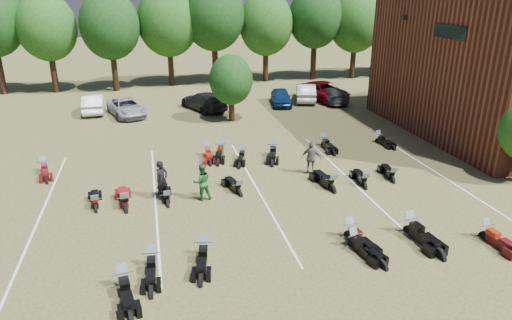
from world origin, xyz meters
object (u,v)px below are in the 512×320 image
object	(u,v)px
motorcycle_3	(354,248)
motorcycle_7	(126,211)
motorcycle_0	(124,289)
motorcycle_14	(45,172)
person_black	(162,180)
person_green	(202,182)
person_grey	(311,158)
car_4	(281,97)

from	to	relation	value
motorcycle_3	motorcycle_7	xyz separation A→B (m)	(-8.69, 5.28, 0.00)
motorcycle_0	motorcycle_3	size ratio (longest dim) A/B	1.09
motorcycle_0	motorcycle_14	bearing A→B (deg)	102.58
motorcycle_0	motorcycle_14	xyz separation A→B (m)	(-4.55, 11.62, 0.00)
person_black	motorcycle_14	xyz separation A→B (m)	(-6.14, 4.81, -0.95)
person_green	motorcycle_14	bearing A→B (deg)	-39.81
person_grey	person_black	bearing A→B (deg)	36.56
motorcycle_0	motorcycle_14	world-z (taller)	motorcycle_0
car_4	motorcycle_14	bearing A→B (deg)	-135.14
person_black	motorcycle_14	size ratio (longest dim) A/B	0.86
motorcycle_0	motorcycle_7	bearing A→B (deg)	82.27
person_black	motorcycle_7	distance (m)	2.15
person_black	person_grey	xyz separation A→B (m)	(7.89, 1.25, -0.03)
car_4	person_black	distance (m)	19.40
person_grey	car_4	bearing A→B (deg)	-72.59
car_4	person_black	size ratio (longest dim) A/B	2.11
person_grey	motorcycle_3	xyz separation A→B (m)	(-0.90, -7.44, -0.92)
motorcycle_7	motorcycle_14	distance (m)	7.24
car_4	person_green	xyz separation A→B (m)	(-8.77, -16.80, 0.22)
person_green	motorcycle_14	size ratio (longest dim) A/B	0.82
car_4	person_grey	size ratio (longest dim) A/B	2.18
car_4	motorcycle_7	bearing A→B (deg)	-115.12
motorcycle_14	person_grey	bearing A→B (deg)	-27.68
person_green	motorcycle_3	xyz separation A→B (m)	(5.17, -5.65, -0.90)
person_grey	motorcycle_7	bearing A→B (deg)	40.28
person_green	motorcycle_0	size ratio (longest dim) A/B	0.78
car_4	motorcycle_3	distance (m)	22.75
motorcycle_0	person_black	bearing A→B (deg)	68.07
person_black	person_green	xyz separation A→B (m)	(1.82, -0.55, -0.05)
person_grey	motorcycle_0	size ratio (longest dim) A/B	0.79
person_grey	motorcycle_14	bearing A→B (deg)	13.34
person_black	motorcycle_7	size ratio (longest dim) A/B	0.80
person_grey	motorcycle_14	distance (m)	14.51
motorcycle_7	motorcycle_3	bearing A→B (deg)	141.95
person_grey	motorcycle_0	world-z (taller)	person_grey
person_green	motorcycle_0	distance (m)	7.19
person_black	motorcycle_14	distance (m)	7.86
person_grey	motorcycle_0	bearing A→B (deg)	67.95
person_black	motorcycle_0	world-z (taller)	person_black
person_green	person_grey	xyz separation A→B (m)	(6.07, 1.79, 0.01)
person_black	motorcycle_0	bearing A→B (deg)	-142.63
person_black	person_grey	world-z (taller)	person_black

